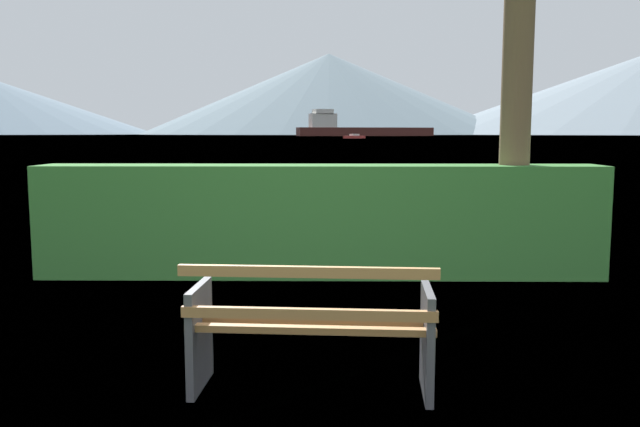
{
  "coord_description": "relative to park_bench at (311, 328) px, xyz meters",
  "views": [
    {
      "loc": [
        0.1,
        -4.12,
        1.64
      ],
      "look_at": [
        0.0,
        3.83,
        0.67
      ],
      "focal_mm": 37.3,
      "sensor_mm": 36.0,
      "label": 1
    }
  ],
  "objects": [
    {
      "name": "ground_plane",
      "position": [
        0.0,
        0.06,
        -0.42
      ],
      "size": [
        1400.0,
        1400.0,
        0.0
      ],
      "primitive_type": "plane",
      "color": "#4C6B33"
    },
    {
      "name": "sailboat_mid",
      "position": [
        7.15,
        179.35,
        0.04
      ],
      "size": [
        6.28,
        6.24,
        1.26
      ],
      "color": "#B2332D",
      "rests_on": "water_surface"
    },
    {
      "name": "cargo_ship_large",
      "position": [
        12.51,
        306.94,
        2.98
      ],
      "size": [
        64.76,
        25.07,
        12.18
      ],
      "color": "#471E19",
      "rests_on": "water_surface"
    },
    {
      "name": "distant_hills",
      "position": [
        91.8,
        572.13,
        34.1
      ],
      "size": [
        954.6,
        423.05,
        74.34
      ],
      "color": "slate",
      "rests_on": "ground_plane"
    },
    {
      "name": "water_surface",
      "position": [
        0.0,
        307.87,
        -0.42
      ],
      "size": [
        620.0,
        620.0,
        0.0
      ],
      "primitive_type": "plane",
      "color": "#7A99A8",
      "rests_on": "ground_plane"
    },
    {
      "name": "hedge_row",
      "position": [
        0.0,
        3.52,
        0.22
      ],
      "size": [
        6.41,
        0.68,
        1.28
      ],
      "primitive_type": "cube",
      "color": "#387A33",
      "rests_on": "ground_plane"
    },
    {
      "name": "park_bench",
      "position": [
        0.0,
        0.0,
        0.0
      ],
      "size": [
        1.57,
        0.66,
        0.87
      ],
      "color": "#A0703F",
      "rests_on": "ground_plane"
    }
  ]
}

